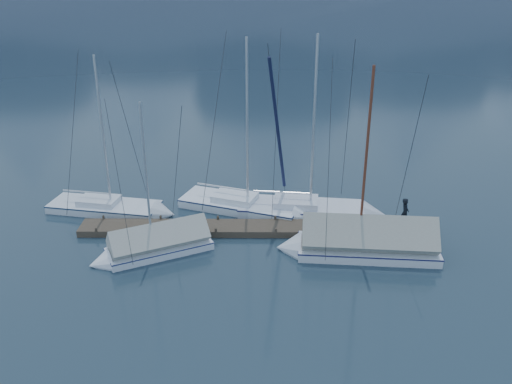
% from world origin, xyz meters
% --- Properties ---
extents(ground, '(1000.00, 1000.00, 0.00)m').
position_xyz_m(ground, '(0.00, 0.00, 0.00)').
color(ground, '#15242F').
rests_on(ground, ground).
extents(dock, '(18.00, 1.50, 0.54)m').
position_xyz_m(dock, '(0.00, 2.00, 0.11)').
color(dock, '#382D23').
rests_on(dock, ground).
extents(mooring_posts, '(15.12, 1.52, 0.35)m').
position_xyz_m(mooring_posts, '(-0.50, 2.00, 0.35)').
color(mooring_posts, '#382D23').
rests_on(mooring_posts, ground).
extents(sailboat_open_left, '(7.34, 3.41, 9.39)m').
position_xyz_m(sailboat_open_left, '(-7.52, 4.24, 0.16)').
color(sailboat_open_left, silver).
rests_on(sailboat_open_left, ground).
extents(sailboat_open_mid, '(8.07, 4.72, 10.30)m').
position_xyz_m(sailboat_open_mid, '(0.04, 4.39, 0.18)').
color(sailboat_open_mid, white).
rests_on(sailboat_open_mid, ground).
extents(sailboat_open_right, '(8.18, 3.49, 10.55)m').
position_xyz_m(sailboat_open_right, '(3.51, 4.06, 0.19)').
color(sailboat_open_right, silver).
rests_on(sailboat_open_right, ground).
extents(sailboat_covered_near, '(7.74, 3.27, 9.85)m').
position_xyz_m(sailboat_covered_near, '(4.72, -0.20, 0.49)').
color(sailboat_covered_near, silver).
rests_on(sailboat_covered_near, ground).
extents(sailboat_covered_far, '(5.92, 4.08, 8.07)m').
position_xyz_m(sailboat_covered_far, '(-4.99, -0.41, 0.39)').
color(sailboat_covered_far, white).
rests_on(sailboat_covered_far, ground).
extents(person, '(0.52, 0.65, 1.56)m').
position_xyz_m(person, '(7.50, 1.91, 1.12)').
color(person, black).
rests_on(person, dock).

